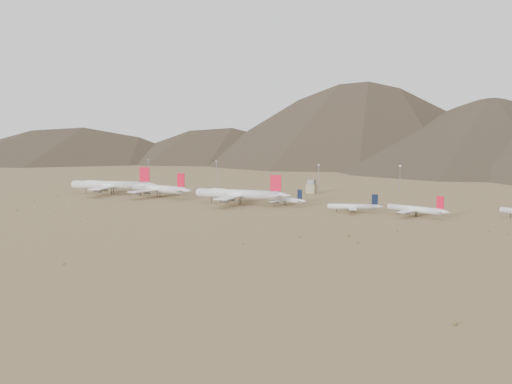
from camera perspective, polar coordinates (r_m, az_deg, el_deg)
The scene contains 14 objects.
ground at distance 409.77m, azimuth -4.71°, elevation -1.52°, with size 3000.00×3000.00×0.00m, color #9B7F50.
mountain_ridge at distance 1265.02m, azimuth 18.07°, elevation 10.15°, with size 4400.00×1000.00×300.00m.
widebody_west at distance 506.13m, azimuth -14.26°, elevation 0.69°, with size 77.09×61.28×23.72m.
widebody_centre at distance 476.65m, azimuth -9.80°, elevation 0.35°, with size 69.73×54.34×20.83m.
widebody_east at distance 423.15m, azimuth -1.73°, elevation -0.19°, with size 76.52×59.31×22.77m.
narrowbody_a at distance 420.15m, azimuth 2.96°, elevation -0.77°, with size 36.85×27.29×12.49m.
narrowbody_b at distance 387.46m, azimuth 9.81°, elevation -1.44°, with size 35.58×26.66×12.35m.
narrowbody_c at distance 376.50m, azimuth 15.78°, elevation -1.68°, with size 42.66×31.72×14.56m.
control_tower at distance 501.69m, azimuth 5.59°, elevation 0.48°, with size 8.00×8.00×12.00m.
mast_far_west at distance 588.89m, azimuth -10.71°, elevation 2.10°, with size 2.00×0.60×25.70m.
mast_west at distance 557.82m, azimuth -3.97°, elevation 1.97°, with size 2.00×0.60×25.70m.
mast_centre at distance 495.78m, azimuth 6.28°, elevation 1.44°, with size 2.00×0.60×25.70m.
mast_east at distance 493.34m, azimuth 14.19°, elevation 1.26°, with size 2.00×0.60×25.70m.
desert_scrub at distance 322.50m, azimuth -5.29°, elevation -3.54°, with size 440.19×184.18×0.93m.
Camera 1 is at (218.65, -342.29, 54.23)m, focal length 40.00 mm.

